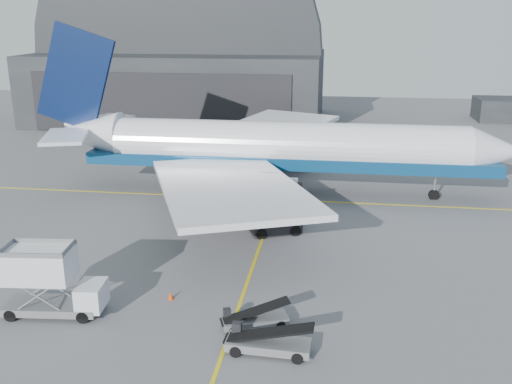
# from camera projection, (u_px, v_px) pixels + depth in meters

# --- Properties ---
(ground) EXTENTS (200.00, 200.00, 0.00)m
(ground) POSITION_uv_depth(u_px,v_px,m) (246.00, 286.00, 40.46)
(ground) COLOR #565659
(ground) RESTS_ON ground
(taxi_lines) EXTENTS (80.00, 42.12, 0.02)m
(taxi_lines) POSITION_uv_depth(u_px,v_px,m) (268.00, 224.00, 52.42)
(taxi_lines) COLOR gold
(taxi_lines) RESTS_ON ground
(hangar) EXTENTS (50.00, 28.30, 28.00)m
(hangar) POSITION_uv_depth(u_px,v_px,m) (181.00, 66.00, 101.94)
(hangar) COLOR black
(hangar) RESTS_ON ground
(airliner) EXTENTS (51.09, 49.55, 17.93)m
(airliner) POSITION_uv_depth(u_px,v_px,m) (268.00, 147.00, 60.31)
(airliner) COLOR white
(airliner) RESTS_ON ground
(catering_truck) EXTENTS (6.60, 2.97, 4.41)m
(catering_truck) POSITION_uv_depth(u_px,v_px,m) (49.00, 282.00, 36.11)
(catering_truck) COLOR slate
(catering_truck) RESTS_ON ground
(pushback_tug) EXTENTS (4.94, 3.90, 2.01)m
(pushback_tug) POSITION_uv_depth(u_px,v_px,m) (276.00, 224.00, 50.19)
(pushback_tug) COLOR black
(pushback_tug) RESTS_ON ground
(belt_loader_a) EXTENTS (4.36, 2.73, 1.65)m
(belt_loader_a) POSITION_uv_depth(u_px,v_px,m) (254.00, 319.00, 35.10)
(belt_loader_a) COLOR slate
(belt_loader_a) RESTS_ON ground
(belt_loader_b) EXTENTS (5.16, 1.99, 1.95)m
(belt_loader_b) POSITION_uv_depth(u_px,v_px,m) (267.00, 343.00, 32.38)
(belt_loader_b) COLOR slate
(belt_loader_b) RESTS_ON ground
(traffic_cone) EXTENTS (0.37, 0.37, 0.53)m
(traffic_cone) POSITION_uv_depth(u_px,v_px,m) (171.00, 296.00, 38.56)
(traffic_cone) COLOR #E83807
(traffic_cone) RESTS_ON ground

